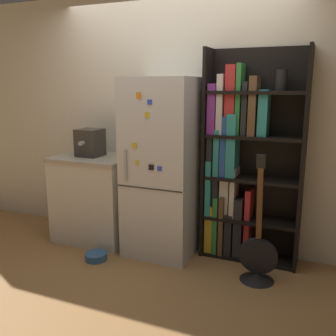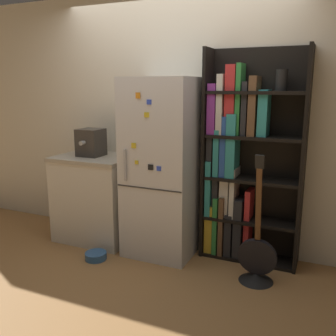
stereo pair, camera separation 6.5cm
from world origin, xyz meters
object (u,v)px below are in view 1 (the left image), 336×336
(guitar, at_px, (258,263))
(espresso_machine, at_px, (90,143))
(refrigerator, at_px, (163,168))
(bookshelf, at_px, (240,163))
(pet_bowl, at_px, (96,256))

(guitar, bearing_deg, espresso_machine, 172.18)
(refrigerator, bearing_deg, guitar, -13.82)
(guitar, bearing_deg, bookshelf, 122.25)
(espresso_machine, bearing_deg, refrigerator, -0.53)
(bookshelf, bearing_deg, espresso_machine, -173.39)
(bookshelf, height_order, guitar, bookshelf)
(refrigerator, relative_size, guitar, 1.53)
(refrigerator, relative_size, pet_bowl, 8.20)
(refrigerator, height_order, bookshelf, bookshelf)
(espresso_machine, bearing_deg, bookshelf, 6.61)
(guitar, bearing_deg, pet_bowl, -172.10)
(bookshelf, xyz_separation_m, espresso_machine, (-1.57, -0.18, 0.13))
(espresso_machine, height_order, pet_bowl, espresso_machine)
(bookshelf, distance_m, guitar, 0.93)
(guitar, height_order, pet_bowl, guitar)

